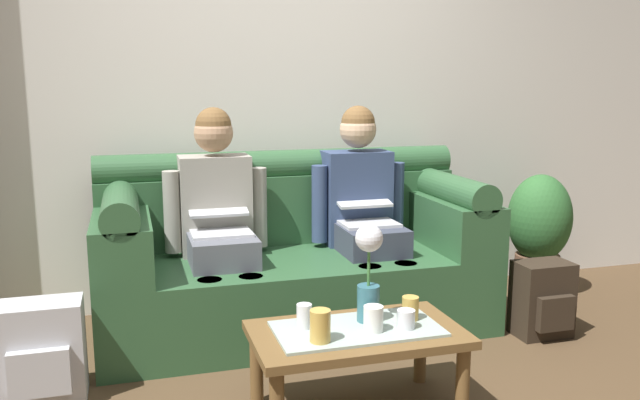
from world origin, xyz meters
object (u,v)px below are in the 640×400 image
object	(u,v)px
coffee_table	(357,341)
backpack_right	(543,300)
person_left	(218,214)
cup_near_right	(304,316)
couch	(293,260)
cup_far_left	(406,319)
potted_plant	(539,229)
flower_vase	(369,269)
person_right	(363,206)
cup_far_center	(410,308)
cup_near_left	(320,326)
backpack_left	(42,353)
cup_far_right	(373,319)

from	to	relation	value
coffee_table	backpack_right	xyz separation A→B (m)	(1.24, 0.51, -0.11)
person_left	cup_near_right	world-z (taller)	person_left
backpack_right	couch	bearing A→B (deg)	156.26
cup_far_left	potted_plant	xyz separation A→B (m)	(1.45, 1.20, 0.02)
flower_vase	person_right	bearing A→B (deg)	71.17
person_left	cup_far_center	xyz separation A→B (m)	(0.65, -1.03, -0.24)
couch	backpack_right	world-z (taller)	couch
cup_near_left	backpack_right	xyz separation A→B (m)	(1.43, 0.61, -0.24)
cup_far_center	cup_near_right	bearing A→B (deg)	175.73
person_right	coffee_table	world-z (taller)	person_right
coffee_table	backpack_left	xyz separation A→B (m)	(-1.25, 0.48, -0.10)
person_right	backpack_right	xyz separation A→B (m)	(0.83, -0.54, -0.46)
cup_far_center	cup_far_right	world-z (taller)	cup_far_right
cup_near_left	backpack_right	distance (m)	1.57
person_left	flower_vase	distance (m)	1.11
cup_near_right	backpack_left	distance (m)	1.15
coffee_table	cup_far_right	world-z (taller)	cup_far_right
flower_vase	cup_far_right	size ratio (longest dim) A/B	3.95
cup_far_right	person_right	bearing A→B (deg)	72.01
person_right	backpack_left	bearing A→B (deg)	-160.89
cup_near_right	backpack_left	xyz separation A→B (m)	(-1.04, 0.43, -0.21)
cup_far_right	backpack_left	distance (m)	1.42
cup_near_left	backpack_left	xyz separation A→B (m)	(-1.07, 0.58, -0.22)
cup_near_left	cup_near_right	world-z (taller)	cup_near_left
flower_vase	cup_far_center	bearing A→B (deg)	-11.29
cup_far_center	cup_near_left	bearing A→B (deg)	-164.38
flower_vase	backpack_left	size ratio (longest dim) A/B	0.94
coffee_table	cup_near_left	world-z (taller)	cup_near_left
flower_vase	cup_near_left	xyz separation A→B (m)	(-0.25, -0.15, -0.16)
cup_near_left	potted_plant	world-z (taller)	potted_plant
person_right	backpack_right	world-z (taller)	person_right
backpack_left	potted_plant	bearing A→B (deg)	12.79
cup_far_left	couch	bearing A→B (deg)	99.45
person_right	cup_far_left	bearing A→B (deg)	-101.28
backpack_right	cup_far_left	bearing A→B (deg)	-151.46
person_right	backpack_left	size ratio (longest dim) A/B	2.79
couch	cup_far_right	xyz separation A→B (m)	(0.05, -1.12, 0.05)
cup_near_right	cup_far_right	xyz separation A→B (m)	(0.25, -0.11, 0.00)
coffee_table	cup_near_left	bearing A→B (deg)	-152.40
backpack_right	backpack_left	bearing A→B (deg)	-179.29
potted_plant	cup_near_right	bearing A→B (deg)	-149.63
backpack_right	potted_plant	world-z (taller)	potted_plant
flower_vase	person_left	bearing A→B (deg)	115.64
cup_far_center	person_left	bearing A→B (deg)	122.32
person_right	cup_far_left	xyz separation A→B (m)	(-0.22, -1.12, -0.25)
person_right	cup_far_center	bearing A→B (deg)	-99.12
person_right	cup_far_center	distance (m)	1.07
cup_far_center	cup_far_right	size ratio (longest dim) A/B	0.94
cup_near_left	potted_plant	bearing A→B (deg)	34.11
couch	cup_near_left	bearing A→B (deg)	-99.04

